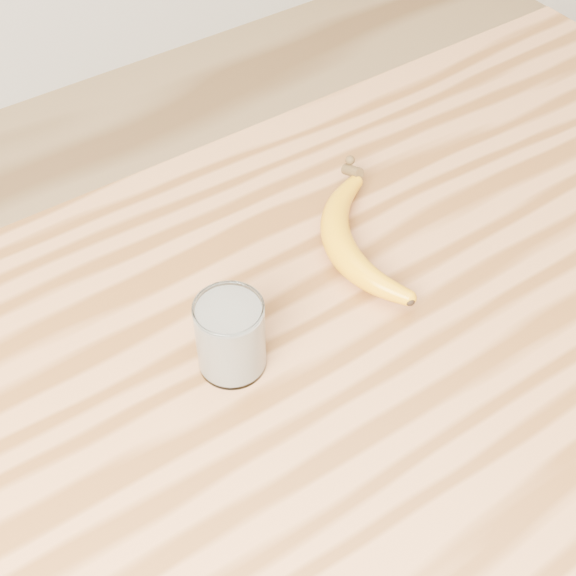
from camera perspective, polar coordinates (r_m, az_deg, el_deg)
table at (r=1.07m, az=9.88°, el=-4.93°), size 1.20×0.80×0.90m
smoothie_glass at (r=0.85m, az=-4.11°, el=-3.43°), size 0.07×0.07×0.09m
banana at (r=0.98m, az=3.56°, el=3.19°), size 0.22×0.33×0.04m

